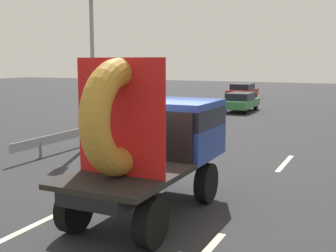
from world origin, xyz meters
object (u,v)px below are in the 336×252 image
oncoming_car (243,91)px  flatbed_truck (156,136)px  distant_sedan (241,101)px  traffic_light (92,37)px

oncoming_car → flatbed_truck: bearing=-78.0°
distant_sedan → oncoming_car: size_ratio=0.92×
flatbed_truck → oncoming_car: flatbed_truck is taller
flatbed_truck → oncoming_car: 29.16m
flatbed_truck → traffic_light: 9.24m
distant_sedan → flatbed_truck: bearing=-79.4°
traffic_light → oncoming_car: traffic_light is taller
oncoming_car → distant_sedan: bearing=-75.1°
flatbed_truck → distant_sedan: bearing=100.6°
flatbed_truck → oncoming_car: bearing=102.0°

